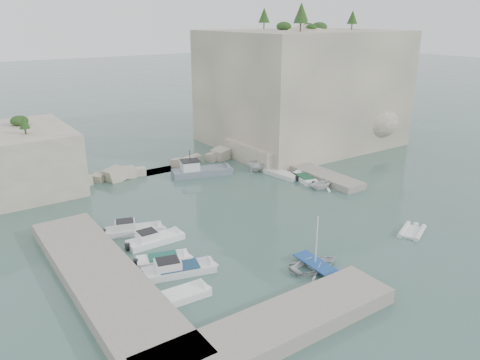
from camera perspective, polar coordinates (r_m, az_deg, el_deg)
ground at (r=44.89m, az=4.35°, el=-5.72°), size 400.00×400.00×0.00m
cliff_east at (r=73.85m, az=7.42°, el=11.06°), size 26.00×22.00×17.00m
cliff_terrace at (r=65.31m, az=3.47°, el=3.58°), size 8.00×10.00×2.50m
quay_west at (r=36.71m, az=-16.26°, el=-11.66°), size 5.00×24.00×1.10m
quay_south at (r=30.81m, az=4.31°, el=-17.49°), size 18.00×4.00×1.10m
ledge_east at (r=60.06m, az=8.50°, el=1.12°), size 3.00×16.00×0.80m
breakwater at (r=61.72m, az=-9.20°, el=1.88°), size 28.00×3.00×1.40m
motorboat_a at (r=44.72m, az=-12.76°, el=-6.28°), size 5.91×3.43×1.40m
motorboat_b at (r=42.50m, az=-10.23°, el=-7.51°), size 5.51×1.84×1.40m
motorboat_c at (r=39.20m, az=-9.35°, el=-9.90°), size 4.91×2.93×0.70m
motorboat_d at (r=37.57m, az=-7.43°, el=-11.18°), size 6.49×3.38×1.40m
motorboat_e at (r=34.63m, az=-6.97°, el=-14.07°), size 4.28×1.91×0.70m
rowboat at (r=38.38m, az=9.13°, el=-10.57°), size 4.52×3.34×0.91m
inflatable_dinghy at (r=46.39m, az=20.20°, el=-6.08°), size 4.15×3.17×0.44m
tender_east_a at (r=55.16m, az=9.86°, el=-1.06°), size 3.45×3.04×1.71m
tender_east_b at (r=57.53m, az=7.87°, el=-0.09°), size 2.66×5.01×0.70m
tender_east_c at (r=58.84m, az=5.11°, el=0.47°), size 2.52×5.52×0.70m
tender_east_d at (r=61.05m, az=2.77°, el=1.23°), size 4.51×1.72×1.74m
work_boat at (r=59.25m, az=-4.64°, el=0.61°), size 8.55×4.56×2.20m
rowboat_mast at (r=37.18m, az=9.34°, el=-7.16°), size 0.10×0.10×4.20m
vegetation at (r=70.87m, az=3.68°, el=18.48°), size 53.48×13.88×13.40m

